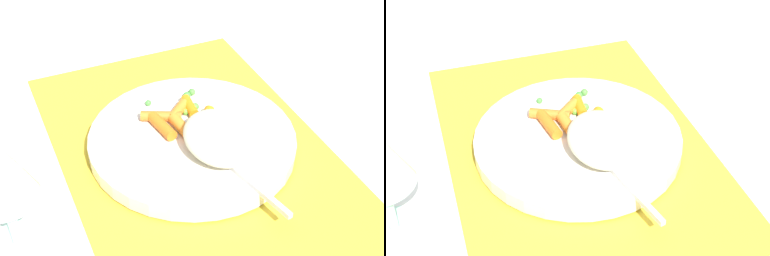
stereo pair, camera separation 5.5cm
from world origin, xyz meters
The scene contains 7 objects.
ground_plane centered at (0.00, 0.00, 0.00)m, with size 2.40×2.40×0.00m, color white.
placemat centered at (0.00, 0.00, 0.00)m, with size 0.46×0.31×0.01m, color gold.
plate centered at (0.00, 0.00, 0.02)m, with size 0.25×0.25×0.02m, color silver.
rice_mound centered at (-0.04, -0.02, 0.04)m, with size 0.10×0.08×0.04m, color beige.
carrot_portion centered at (0.02, 0.00, 0.03)m, with size 0.08×0.09×0.01m.
pea_scatter centered at (0.04, -0.01, 0.03)m, with size 0.09×0.07×0.01m.
fork centered at (-0.04, -0.01, 0.03)m, with size 0.21×0.06×0.01m.
Camera 1 is at (-0.49, 0.21, 0.45)m, focal length 53.96 mm.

